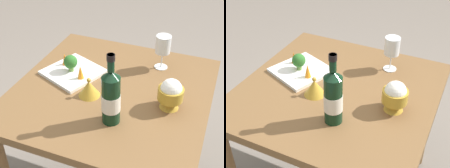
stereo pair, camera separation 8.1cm
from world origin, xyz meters
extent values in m
cube|color=brown|center=(0.00, 0.00, 0.70)|extent=(0.90, 0.90, 0.04)
cylinder|color=brown|center=(-0.39, 0.39, 0.34)|extent=(0.05, 0.05, 0.68)
cylinder|color=brown|center=(0.39, 0.39, 0.34)|extent=(0.05, 0.05, 0.68)
cylinder|color=black|center=(0.08, -0.20, 0.83)|extent=(0.08, 0.08, 0.21)
cone|color=black|center=(0.08, -0.20, 0.95)|extent=(0.08, 0.08, 0.03)
cylinder|color=black|center=(0.08, -0.20, 1.00)|extent=(0.03, 0.03, 0.07)
cylinder|color=black|center=(0.08, -0.20, 1.02)|extent=(0.03, 0.03, 0.02)
cylinder|color=silver|center=(0.08, -0.20, 0.82)|extent=(0.08, 0.08, 0.07)
cylinder|color=white|center=(0.17, 0.27, 0.72)|extent=(0.07, 0.07, 0.00)
cylinder|color=white|center=(0.17, 0.27, 0.77)|extent=(0.01, 0.01, 0.08)
cylinder|color=white|center=(0.17, 0.27, 0.85)|extent=(0.08, 0.08, 0.09)
cone|color=gold|center=(0.28, -0.03, 0.74)|extent=(0.08, 0.08, 0.04)
cylinder|color=gold|center=(0.28, -0.03, 0.79)|extent=(0.11, 0.11, 0.05)
sphere|color=white|center=(0.28, -0.03, 0.82)|extent=(0.09, 0.09, 0.09)
cone|color=gold|center=(-0.08, -0.08, 0.76)|extent=(0.10, 0.10, 0.07)
sphere|color=gold|center=(-0.08, -0.08, 0.80)|extent=(0.02, 0.02, 0.02)
cube|color=white|center=(-0.23, 0.06, 0.73)|extent=(0.33, 0.33, 0.02)
cylinder|color=#729E4C|center=(-0.24, 0.05, 0.75)|extent=(0.03, 0.03, 0.03)
sphere|color=#2D6B28|center=(-0.24, 0.05, 0.79)|extent=(0.07, 0.07, 0.07)
cone|color=orange|center=(-0.30, 0.10, 0.77)|extent=(0.03, 0.03, 0.06)
cone|color=orange|center=(-0.17, 0.01, 0.77)|extent=(0.03, 0.03, 0.07)
camera|label=1|loc=(0.44, -1.12, 1.60)|focal=50.89mm
camera|label=2|loc=(0.51, -1.08, 1.60)|focal=50.89mm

